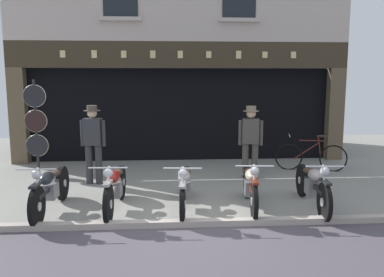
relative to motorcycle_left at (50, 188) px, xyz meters
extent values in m
cube|color=gray|center=(2.43, 4.09, -0.47)|extent=(21.25, 10.00, 0.08)
cube|color=#AB9E95|center=(2.43, -0.83, -0.42)|extent=(21.25, 0.16, 0.18)
cube|color=black|center=(2.43, 6.39, 0.87)|extent=(8.51, 4.00, 2.60)
cube|color=brown|center=(-1.98, 4.27, 0.87)|extent=(0.44, 0.36, 2.60)
cube|color=brown|center=(6.83, 4.27, 0.87)|extent=(0.44, 0.36, 2.60)
cube|color=black|center=(2.43, 4.64, 1.00)|extent=(8.14, 0.03, 2.18)
cube|color=#362B1D|center=(2.43, 4.21, 2.52)|extent=(9.25, 0.24, 0.70)
cube|color=#DBC684|center=(-0.69, 4.08, 2.52)|extent=(0.14, 0.03, 0.18)
cube|color=#DBC684|center=(0.13, 4.08, 2.52)|extent=(0.14, 0.03, 0.21)
cube|color=#DBC684|center=(0.91, 4.08, 2.52)|extent=(0.14, 0.03, 0.19)
cube|color=#DBC684|center=(1.68, 4.08, 2.52)|extent=(0.14, 0.03, 0.20)
cube|color=#DBC684|center=(2.41, 4.08, 2.52)|extent=(0.14, 0.03, 0.20)
cube|color=#DBC684|center=(3.18, 4.08, 2.52)|extent=(0.14, 0.03, 0.18)
cube|color=#DBC684|center=(3.99, 4.08, 2.52)|extent=(0.14, 0.03, 0.21)
cube|color=#DBC684|center=(4.72, 4.08, 2.52)|extent=(0.14, 0.03, 0.17)
cube|color=#DBC684|center=(5.51, 4.08, 2.52)|extent=(0.14, 0.03, 0.18)
cube|color=#BCACA2|center=(0.85, 4.04, 3.43)|extent=(1.10, 0.12, 0.10)
cube|color=#BCACA2|center=(3.99, 4.04, 3.43)|extent=(1.10, 0.12, 0.10)
cylinder|color=black|center=(-0.02, -0.69, -0.10)|extent=(0.09, 0.65, 0.65)
cylinder|color=silver|center=(-0.02, -0.69, -0.10)|extent=(0.10, 0.15, 0.14)
cylinder|color=black|center=(0.02, 0.73, -0.10)|extent=(0.10, 0.65, 0.65)
cylinder|color=silver|center=(0.02, 0.73, -0.10)|extent=(0.11, 0.15, 0.14)
cube|color=black|center=(0.00, 0.02, 0.02)|extent=(0.11, 1.30, 0.07)
cube|color=slate|center=(0.00, 0.02, -0.05)|extent=(0.21, 0.33, 0.26)
ellipsoid|color=black|center=(0.00, -0.15, 0.22)|extent=(0.23, 0.47, 0.20)
ellipsoid|color=#38281E|center=(0.01, 0.28, 0.20)|extent=(0.21, 0.31, 0.10)
cube|color=black|center=(-0.02, -0.69, 0.24)|extent=(0.11, 0.36, 0.04)
sphere|color=silver|center=(-0.02, -0.63, 0.40)|extent=(0.15, 0.15, 0.15)
cylinder|color=silver|center=(-0.02, -0.63, 0.48)|extent=(0.62, 0.04, 0.02)
cylinder|color=silver|center=(-0.02, -0.65, 0.19)|extent=(0.04, 0.25, 0.62)
cylinder|color=black|center=(1.08, -0.63, -0.10)|extent=(0.10, 0.65, 0.65)
cylinder|color=silver|center=(1.08, -0.63, -0.10)|extent=(0.11, 0.15, 0.14)
cylinder|color=black|center=(1.14, 0.75, -0.10)|extent=(0.11, 0.65, 0.65)
cylinder|color=silver|center=(1.14, 0.75, -0.10)|extent=(0.12, 0.15, 0.14)
cube|color=gray|center=(1.11, 0.06, 0.02)|extent=(0.12, 1.28, 0.07)
cube|color=slate|center=(1.11, 0.06, -0.05)|extent=(0.21, 0.33, 0.26)
ellipsoid|color=maroon|center=(1.10, -0.11, 0.22)|extent=(0.24, 0.47, 0.20)
ellipsoid|color=#38281E|center=(1.12, 0.31, 0.20)|extent=(0.21, 0.31, 0.10)
cube|color=gray|center=(1.08, -0.63, 0.24)|extent=(0.12, 0.36, 0.04)
sphere|color=silver|center=(1.08, -0.57, 0.40)|extent=(0.15, 0.15, 0.15)
cylinder|color=silver|center=(1.08, -0.57, 0.48)|extent=(0.62, 0.05, 0.02)
cylinder|color=silver|center=(1.08, -0.59, 0.19)|extent=(0.05, 0.29, 0.60)
cylinder|color=black|center=(2.26, -0.65, -0.13)|extent=(0.13, 0.61, 0.60)
cylinder|color=silver|center=(2.26, -0.65, -0.13)|extent=(0.11, 0.14, 0.13)
cylinder|color=black|center=(2.40, 0.78, -0.13)|extent=(0.14, 0.61, 0.60)
cylinder|color=silver|center=(2.40, 0.78, -0.13)|extent=(0.12, 0.14, 0.13)
cube|color=gray|center=(2.33, 0.06, -0.01)|extent=(0.20, 1.33, 0.07)
cube|color=slate|center=(2.33, 0.06, -0.08)|extent=(0.23, 0.34, 0.26)
ellipsoid|color=gray|center=(2.31, -0.11, 0.19)|extent=(0.26, 0.48, 0.20)
ellipsoid|color=#38281E|center=(2.36, 0.32, 0.17)|extent=(0.23, 0.32, 0.10)
cube|color=gray|center=(2.26, -0.65, 0.20)|extent=(0.13, 0.37, 0.04)
sphere|color=silver|center=(2.27, -0.59, 0.37)|extent=(0.15, 0.15, 0.15)
cylinder|color=silver|center=(2.27, -0.59, 0.45)|extent=(0.62, 0.08, 0.02)
cylinder|color=silver|center=(2.26, -0.61, 0.16)|extent=(0.06, 0.28, 0.61)
cylinder|color=black|center=(3.43, -0.64, -0.11)|extent=(0.14, 0.64, 0.64)
cylinder|color=silver|center=(3.43, -0.64, -0.11)|extent=(0.11, 0.15, 0.14)
cylinder|color=black|center=(3.58, 0.67, -0.11)|extent=(0.15, 0.64, 0.64)
cylinder|color=silver|center=(3.58, 0.67, -0.11)|extent=(0.12, 0.15, 0.14)
cube|color=#5D2015|center=(3.50, 0.02, 0.01)|extent=(0.20, 1.21, 0.07)
cube|color=slate|center=(3.50, 0.02, -0.06)|extent=(0.23, 0.34, 0.26)
ellipsoid|color=tan|center=(3.49, -0.14, 0.21)|extent=(0.27, 0.48, 0.20)
ellipsoid|color=#38281E|center=(3.53, 0.25, 0.19)|extent=(0.23, 0.32, 0.10)
cube|color=#5D2015|center=(3.43, -0.64, 0.23)|extent=(0.14, 0.37, 0.04)
sphere|color=silver|center=(3.44, -0.58, 0.39)|extent=(0.15, 0.15, 0.15)
cylinder|color=silver|center=(3.44, -0.58, 0.47)|extent=(0.62, 0.09, 0.02)
cylinder|color=silver|center=(3.43, -0.60, 0.18)|extent=(0.07, 0.28, 0.60)
cylinder|color=black|center=(4.56, -0.75, -0.11)|extent=(0.12, 0.64, 0.64)
cylinder|color=silver|center=(4.56, -0.75, -0.11)|extent=(0.11, 0.15, 0.14)
cylinder|color=black|center=(4.67, 0.67, -0.11)|extent=(0.13, 0.64, 0.64)
cylinder|color=silver|center=(4.67, 0.67, -0.11)|extent=(0.12, 0.15, 0.14)
cube|color=black|center=(4.62, -0.04, 0.01)|extent=(0.18, 1.31, 0.07)
cube|color=slate|center=(4.62, -0.04, -0.06)|extent=(0.23, 0.34, 0.26)
ellipsoid|color=gray|center=(4.60, -0.21, 0.21)|extent=(0.26, 0.48, 0.20)
ellipsoid|color=#38281E|center=(4.64, 0.21, 0.19)|extent=(0.22, 0.32, 0.10)
cube|color=black|center=(4.56, -0.75, 0.23)|extent=(0.13, 0.37, 0.04)
sphere|color=silver|center=(4.56, -0.69, 0.39)|extent=(0.15, 0.15, 0.15)
cylinder|color=silver|center=(4.56, -0.69, 0.47)|extent=(0.62, 0.07, 0.02)
cylinder|color=silver|center=(4.56, -0.71, 0.18)|extent=(0.06, 0.29, 0.60)
cylinder|color=#2D2D33|center=(0.52, 1.88, 0.02)|extent=(0.15, 0.15, 0.89)
cylinder|color=#2D2D33|center=(0.31, 1.91, 0.02)|extent=(0.15, 0.15, 0.89)
cube|color=#2D2D33|center=(0.42, 1.90, 0.73)|extent=(0.41, 0.28, 0.58)
cube|color=silver|center=(0.43, 2.01, 0.80)|extent=(0.14, 0.04, 0.33)
cube|color=navy|center=(0.44, 2.02, 0.79)|extent=(0.05, 0.02, 0.30)
cylinder|color=#2D2D33|center=(0.65, 1.86, 0.70)|extent=(0.09, 0.09, 0.57)
cylinder|color=#2D2D33|center=(0.18, 1.93, 0.70)|extent=(0.09, 0.09, 0.57)
sphere|color=beige|center=(0.42, 1.90, 1.14)|extent=(0.21, 0.21, 0.21)
cylinder|color=#4C4238|center=(0.42, 1.90, 1.19)|extent=(0.35, 0.35, 0.01)
cylinder|color=#4C4238|center=(0.42, 1.90, 1.25)|extent=(0.22, 0.22, 0.11)
cylinder|color=#47423D|center=(4.06, 2.14, -0.01)|extent=(0.15, 0.15, 0.84)
cylinder|color=#47423D|center=(3.85, 2.18, -0.01)|extent=(0.15, 0.15, 0.84)
cube|color=#47423D|center=(3.96, 2.16, 0.68)|extent=(0.41, 0.29, 0.58)
cube|color=white|center=(3.98, 2.28, 0.75)|extent=(0.14, 0.05, 0.32)
cube|color=navy|center=(3.98, 2.29, 0.74)|extent=(0.05, 0.02, 0.30)
cylinder|color=#47423D|center=(4.19, 2.12, 0.64)|extent=(0.09, 0.09, 0.58)
cylinder|color=#47423D|center=(3.72, 2.21, 0.64)|extent=(0.09, 0.09, 0.58)
sphere|color=beige|center=(3.96, 2.16, 1.09)|extent=(0.21, 0.21, 0.21)
cylinder|color=#7F705B|center=(3.96, 2.16, 1.14)|extent=(0.36, 0.36, 0.01)
cylinder|color=#7F705B|center=(3.96, 2.16, 1.20)|extent=(0.22, 0.22, 0.12)
cylinder|color=#232328|center=(-1.10, 2.90, 0.72)|extent=(0.06, 0.06, 2.29)
cylinder|color=black|center=(-1.10, 2.88, 1.47)|extent=(0.52, 0.03, 0.52)
torus|color=silver|center=(-1.10, 2.90, 1.47)|extent=(0.54, 0.04, 0.54)
cylinder|color=black|center=(-1.10, 2.88, 0.88)|extent=(0.52, 0.03, 0.52)
torus|color=beige|center=(-1.10, 2.90, 0.88)|extent=(0.54, 0.04, 0.54)
cylinder|color=black|center=(-1.10, 2.88, 0.28)|extent=(0.52, 0.03, 0.52)
torus|color=beige|center=(-1.10, 2.90, 0.28)|extent=(0.54, 0.04, 0.54)
cube|color=silver|center=(4.09, 4.49, 1.37)|extent=(0.67, 0.02, 0.95)
cube|color=#1E3323|center=(4.09, 4.48, 1.74)|extent=(0.67, 0.01, 0.20)
torus|color=black|center=(5.13, 2.98, -0.10)|extent=(0.67, 0.21, 0.69)
torus|color=black|center=(6.19, 2.71, -0.10)|extent=(0.67, 0.21, 0.69)
cylinder|color=#4C1E19|center=(5.55, 2.87, 0.08)|extent=(0.62, 0.19, 0.48)
cylinder|color=#4C1E19|center=(5.66, 2.84, 0.34)|extent=(0.59, 0.18, 0.03)
cylinder|color=#4C1E19|center=(5.85, 2.79, 0.20)|extent=(0.11, 0.06, 0.52)
ellipsoid|color=#332319|center=(5.89, 2.78, 0.46)|extent=(0.26, 0.18, 0.06)
cylinder|color=silver|center=(5.13, 2.98, 0.46)|extent=(0.14, 0.49, 0.02)
camera|label=1|loc=(2.00, -6.82, 1.87)|focal=37.27mm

